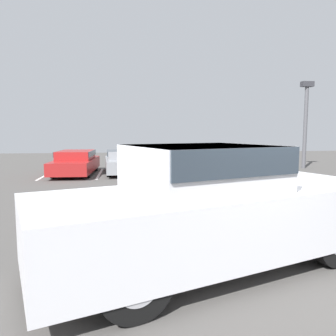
{
  "coord_description": "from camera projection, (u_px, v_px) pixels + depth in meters",
  "views": [
    {
      "loc": [
        -1.72,
        -4.62,
        2.18
      ],
      "look_at": [
        -0.31,
        5.85,
        1.0
      ],
      "focal_mm": 35.0,
      "sensor_mm": 36.0,
      "label": 1
    }
  ],
  "objects": [
    {
      "name": "ground_plane",
      "position": [
        239.0,
        274.0,
        5.02
      ],
      "size": [
        60.0,
        60.0,
        0.0
      ],
      "primitive_type": "plane",
      "color": "#4C4947"
    },
    {
      "name": "stall_stripe_a",
      "position": [
        47.0,
        174.0,
        16.72
      ],
      "size": [
        0.12,
        4.35,
        0.01
      ],
      "primitive_type": "cube",
      "color": "white",
      "rests_on": "ground_plane"
    },
    {
      "name": "stall_stripe_b",
      "position": [
        100.0,
        173.0,
        17.07
      ],
      "size": [
        0.12,
        4.35,
        0.01
      ],
      "primitive_type": "cube",
      "color": "white",
      "rests_on": "ground_plane"
    },
    {
      "name": "stall_stripe_c",
      "position": [
        150.0,
        173.0,
        17.42
      ],
      "size": [
        0.12,
        4.35,
        0.01
      ],
      "primitive_type": "cube",
      "color": "white",
      "rests_on": "ground_plane"
    },
    {
      "name": "stall_stripe_d",
      "position": [
        199.0,
        172.0,
        17.77
      ],
      "size": [
        0.12,
        4.35,
        0.01
      ],
      "primitive_type": "cube",
      "color": "white",
      "rests_on": "ground_plane"
    },
    {
      "name": "stall_stripe_e",
      "position": [
        246.0,
        171.0,
        18.12
      ],
      "size": [
        0.12,
        4.35,
        0.01
      ],
      "primitive_type": "cube",
      "color": "white",
      "rests_on": "ground_plane"
    },
    {
      "name": "pickup_truck",
      "position": [
        216.0,
        207.0,
        5.24
      ],
      "size": [
        6.13,
        3.84,
        1.97
      ],
      "rotation": [
        0.0,
        0.0,
        0.34
      ],
      "color": "silver",
      "rests_on": "ground_plane"
    },
    {
      "name": "parked_sedan_a",
      "position": [
        76.0,
        162.0,
        16.77
      ],
      "size": [
        2.07,
        4.86,
        1.2
      ],
      "rotation": [
        0.0,
        0.0,
        -1.62
      ],
      "color": "maroon",
      "rests_on": "ground_plane"
    },
    {
      "name": "parked_sedan_b",
      "position": [
        123.0,
        161.0,
        17.19
      ],
      "size": [
        2.12,
        4.48,
        1.19
      ],
      "rotation": [
        0.0,
        0.0,
        -1.5
      ],
      "color": "gray",
      "rests_on": "ground_plane"
    },
    {
      "name": "parked_sedan_c",
      "position": [
        176.0,
        159.0,
        17.77
      ],
      "size": [
        2.18,
        4.46,
        1.27
      ],
      "rotation": [
        0.0,
        0.0,
        -1.67
      ],
      "color": "#B7BABF",
      "rests_on": "ground_plane"
    },
    {
      "name": "parked_sedan_d",
      "position": [
        225.0,
        160.0,
        17.79
      ],
      "size": [
        2.08,
        4.52,
        1.22
      ],
      "rotation": [
        0.0,
        0.0,
        -1.66
      ],
      "color": "silver",
      "rests_on": "ground_plane"
    },
    {
      "name": "light_post",
      "position": [
        306.0,
        117.0,
        19.23
      ],
      "size": [
        0.7,
        0.36,
        5.08
      ],
      "color": "#515156",
      "rests_on": "ground_plane"
    },
    {
      "name": "wheel_stop_curb",
      "position": [
        175.0,
        165.0,
        20.51
      ],
      "size": [
        1.65,
        0.2,
        0.14
      ],
      "primitive_type": "cube",
      "color": "#B7B2A8",
      "rests_on": "ground_plane"
    }
  ]
}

